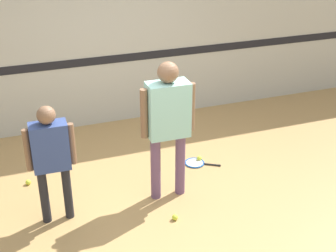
# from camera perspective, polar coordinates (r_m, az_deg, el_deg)

# --- Properties ---
(ground_plane) EXTENTS (16.00, 16.00, 0.00)m
(ground_plane) POSITION_cam_1_polar(r_m,az_deg,el_deg) (5.46, -0.88, -9.80)
(ground_plane) COLOR tan
(wall_back) EXTENTS (16.00, 0.07, 3.20)m
(wall_back) POSITION_cam_1_polar(r_m,az_deg,el_deg) (6.99, -7.87, 12.53)
(wall_back) COLOR beige
(wall_back) RESTS_ON ground_plane
(person_instructor) EXTENTS (0.63, 0.26, 1.66)m
(person_instructor) POSITION_cam_1_polar(r_m,az_deg,el_deg) (5.16, 0.00, 1.13)
(person_instructor) COLOR #6B4C70
(person_instructor) RESTS_ON ground_plane
(person_student_left) EXTENTS (0.51, 0.22, 1.35)m
(person_student_left) POSITION_cam_1_polar(r_m,az_deg,el_deg) (4.97, -14.10, -3.14)
(person_student_left) COLOR #232328
(person_student_left) RESTS_ON ground_plane
(racket_spare_on_floor) EXTENTS (0.49, 0.38, 0.03)m
(racket_spare_on_floor) POSITION_cam_1_polar(r_m,az_deg,el_deg) (6.28, 3.44, -4.52)
(racket_spare_on_floor) COLOR blue
(racket_spare_on_floor) RESTS_ON ground_plane
(tennis_ball_near_instructor) EXTENTS (0.07, 0.07, 0.07)m
(tennis_ball_near_instructor) POSITION_cam_1_polar(r_m,az_deg,el_deg) (5.24, 0.85, -11.06)
(tennis_ball_near_instructor) COLOR #CCE038
(tennis_ball_near_instructor) RESTS_ON ground_plane
(tennis_ball_by_spare_racket) EXTENTS (0.07, 0.07, 0.07)m
(tennis_ball_by_spare_racket) POSITION_cam_1_polar(r_m,az_deg,el_deg) (6.34, 3.84, -3.95)
(tennis_ball_by_spare_racket) COLOR #CCE038
(tennis_ball_by_spare_racket) RESTS_ON ground_plane
(tennis_ball_stray_left) EXTENTS (0.07, 0.07, 0.07)m
(tennis_ball_stray_left) POSITION_cam_1_polar(r_m,az_deg,el_deg) (6.08, -16.68, -6.58)
(tennis_ball_stray_left) COLOR #CCE038
(tennis_ball_stray_left) RESTS_ON ground_plane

